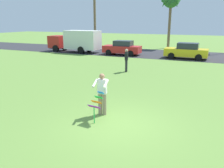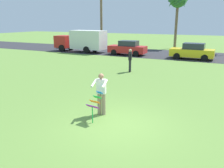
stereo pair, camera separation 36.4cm
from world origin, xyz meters
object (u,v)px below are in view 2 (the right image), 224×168
Objects in this scene: person_kite_flyer at (101,92)px; kite_held at (95,103)px; palm_tree_right_near at (178,2)px; parked_truck_red_cab at (83,40)px; parked_car_red at (128,48)px; parked_car_yellow at (192,51)px; person_walker_near at (130,60)px.

person_kite_flyer is 0.74m from kite_held.
parked_truck_red_cab is at bearing -137.06° from palm_tree_right_near.
parked_truck_red_cab reaches higher than parked_car_red.
parked_car_yellow is at bearing -68.94° from palm_tree_right_near.
parked_truck_red_cab is 0.90× the size of palm_tree_right_near.
palm_tree_right_near is (-3.40, 8.84, 5.38)m from parked_car_yellow.
parked_truck_red_cab reaches higher than person_walker_near.
parked_car_red is 10.94m from palm_tree_right_near.
parked_car_yellow is at bearing 67.63° from person_walker_near.
parked_truck_red_cab reaches higher than kite_held.
person_kite_flyer is 8.45m from person_walker_near.
person_walker_near is (-0.03, -17.17, -5.22)m from palm_tree_right_near.
palm_tree_right_near is 17.95m from person_walker_near.
parked_car_red is 6.96m from parked_car_yellow.
person_kite_flyer is at bearing -71.71° from parked_car_red.
parked_truck_red_cab is at bearing 180.00° from parked_car_red.
parked_car_red is at bearing -0.00° from parked_truck_red_cab.
kite_held is 0.65× the size of person_walker_near.
kite_held is at bearing -85.57° from palm_tree_right_near.
palm_tree_right_near reaches higher than person_kite_flyer.
kite_held is 0.27× the size of parked_car_red.
kite_held is at bearing -94.58° from parked_car_yellow.
kite_held is 0.27× the size of parked_car_yellow.
parked_car_yellow reaches higher than kite_held.
person_kite_flyer is at bearing 98.28° from kite_held.
parked_car_yellow is (12.90, -0.00, -0.64)m from parked_truck_red_cab.
parked_car_red is (5.94, -0.00, -0.64)m from parked_truck_red_cab.
parked_truck_red_cab is (-11.42, 16.55, 0.46)m from person_kite_flyer.
parked_car_red is at bearing 108.29° from person_kite_flyer.
parked_truck_red_cab is 12.92m from parked_car_yellow.
person_walker_near reaches higher than parked_car_yellow.
parked_car_red is at bearing -111.90° from palm_tree_right_near.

